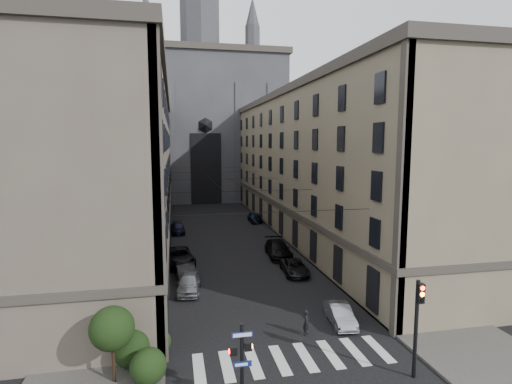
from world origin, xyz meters
TOP-DOWN VIEW (x-y plane):
  - sidewalk_left at (-10.50, 36.00)m, footprint 7.00×80.00m
  - sidewalk_right at (10.50, 36.00)m, footprint 7.00×80.00m
  - zebra_crossing at (0.00, 5.00)m, footprint 11.00×3.20m
  - building_left at (-13.44, 36.00)m, footprint 13.60×60.60m
  - building_right at (13.44, 36.00)m, footprint 13.60×60.60m
  - gothic_tower at (0.00, 74.96)m, footprint 35.00×23.00m
  - pedestrian_signal_left at (-3.51, 1.50)m, footprint 1.02×0.38m
  - traffic_light_right at (5.60, 1.92)m, footprint 0.34×0.50m
  - shrub_cluster at (-8.72, 5.01)m, footprint 3.90×4.40m
  - tram_wires at (0.00, 35.63)m, footprint 14.00×60.00m
  - car_left_near at (-5.33, 16.45)m, footprint 2.28×4.68m
  - car_left_midnear at (-5.48, 19.04)m, footprint 1.96×4.61m
  - car_left_midfar at (-6.00, 24.17)m, footprint 3.45×6.14m
  - car_left_far at (-6.00, 38.50)m, footprint 2.08×4.72m
  - car_right_near at (4.38, 8.57)m, footprint 1.78×4.00m
  - car_right_midnear at (4.45, 19.00)m, footprint 2.43×4.74m
  - car_right_midfar at (4.41, 24.85)m, footprint 2.65×5.82m
  - car_right_far at (5.74, 43.85)m, footprint 1.78×4.40m
  - pedestrian at (1.64, 7.51)m, footprint 0.60×0.71m

SIDE VIEW (x-z plane):
  - zebra_crossing at x=0.00m, z-range 0.00..0.01m
  - sidewalk_left at x=-10.50m, z-range 0.00..0.15m
  - sidewalk_right at x=10.50m, z-range 0.00..0.15m
  - car_right_near at x=4.38m, z-range 0.00..1.27m
  - car_right_midnear at x=4.45m, z-range 0.00..1.28m
  - car_left_far at x=-6.00m, z-range 0.00..1.35m
  - car_left_midnear at x=-5.48m, z-range 0.00..1.48m
  - car_right_far at x=5.74m, z-range 0.00..1.50m
  - car_left_near at x=-5.33m, z-range 0.00..1.54m
  - car_left_midfar at x=-6.00m, z-range 0.00..1.62m
  - pedestrian at x=1.64m, z-range 0.00..1.65m
  - car_right_midfar at x=4.41m, z-range 0.00..1.65m
  - shrub_cluster at x=-8.72m, z-range -0.15..3.75m
  - pedestrian_signal_left at x=-3.51m, z-range 0.32..4.32m
  - traffic_light_right at x=5.60m, z-range 0.69..5.89m
  - tram_wires at x=0.00m, z-range 7.03..7.46m
  - building_left at x=-13.44m, z-range -0.08..18.77m
  - building_right at x=13.44m, z-range -0.08..18.77m
  - gothic_tower at x=0.00m, z-range -11.20..46.80m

